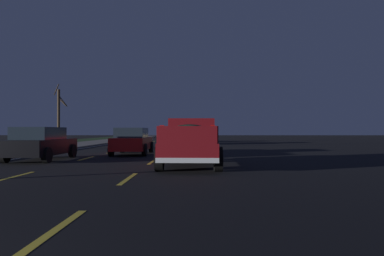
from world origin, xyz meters
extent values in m
plane|color=black|center=(27.00, 0.00, 0.00)|extent=(144.00, 144.00, 0.00)
cube|color=slate|center=(27.00, 7.45, 0.06)|extent=(108.00, 4.00, 0.12)
cube|color=#1E3819|center=(27.00, 12.45, 0.00)|extent=(108.00, 6.00, 0.01)
cube|color=yellow|center=(3.51, -1.75, 0.00)|extent=(2.40, 0.14, 0.01)
cube|color=yellow|center=(8.69, -1.75, 0.00)|extent=(2.40, 0.14, 0.01)
cube|color=yellow|center=(13.96, -1.75, 0.00)|extent=(2.40, 0.14, 0.01)
cube|color=yellow|center=(19.36, -1.75, 0.00)|extent=(2.40, 0.14, 0.01)
cube|color=yellow|center=(25.48, -1.75, 0.00)|extent=(2.40, 0.14, 0.01)
cube|color=yellow|center=(30.88, -1.75, 0.00)|extent=(2.40, 0.14, 0.01)
cube|color=yellow|center=(36.82, -1.75, 0.00)|extent=(2.40, 0.14, 0.01)
cube|color=yellow|center=(42.30, -1.75, 0.00)|extent=(2.40, 0.14, 0.01)
cube|color=yellow|center=(48.71, -1.75, 0.00)|extent=(2.40, 0.14, 0.01)
cube|color=yellow|center=(54.32, -1.75, 0.00)|extent=(2.40, 0.14, 0.01)
cube|color=yellow|center=(59.67, -1.75, 0.00)|extent=(2.40, 0.14, 0.01)
cube|color=yellow|center=(66.59, -1.75, 0.00)|extent=(2.40, 0.14, 0.01)
cube|color=yellow|center=(73.38, -1.75, 0.00)|extent=(2.40, 0.14, 0.01)
cube|color=yellow|center=(78.71, -1.75, 0.00)|extent=(2.40, 0.14, 0.01)
cube|color=yellow|center=(9.03, 1.75, 0.00)|extent=(2.40, 0.14, 0.01)
cube|color=yellow|center=(15.79, 1.75, 0.00)|extent=(2.40, 0.14, 0.01)
cube|color=yellow|center=(20.82, 1.75, 0.00)|extent=(2.40, 0.14, 0.01)
cube|color=yellow|center=(26.55, 1.75, 0.00)|extent=(2.40, 0.14, 0.01)
cube|color=yellow|center=(32.48, 1.75, 0.00)|extent=(2.40, 0.14, 0.01)
cube|color=yellow|center=(37.91, 1.75, 0.00)|extent=(2.40, 0.14, 0.01)
cube|color=yellow|center=(43.20, 1.75, 0.00)|extent=(2.40, 0.14, 0.01)
cube|color=yellow|center=(50.01, 1.75, 0.00)|extent=(2.40, 0.14, 0.01)
cube|color=yellow|center=(56.01, 1.75, 0.00)|extent=(2.40, 0.14, 0.01)
cube|color=yellow|center=(62.81, 1.75, 0.00)|extent=(2.40, 0.14, 0.01)
cube|color=yellow|center=(67.92, 1.75, 0.00)|extent=(2.40, 0.14, 0.01)
cube|color=yellow|center=(74.17, 1.75, 0.00)|extent=(2.40, 0.14, 0.01)
cube|color=silver|center=(27.00, 5.15, 0.00)|extent=(108.00, 0.14, 0.01)
cube|color=maroon|center=(12.25, -3.50, 0.67)|extent=(5.46, 2.16, 0.60)
cube|color=maroon|center=(13.44, -3.53, 1.42)|extent=(2.21, 1.90, 0.90)
cube|color=#1E2833|center=(12.39, -3.50, 1.47)|extent=(0.08, 1.44, 0.50)
cube|color=maroon|center=(11.20, -2.53, 1.25)|extent=(3.03, 0.17, 0.56)
cube|color=maroon|center=(11.14, -4.41, 1.25)|extent=(3.03, 0.17, 0.56)
cube|color=maroon|center=(9.59, -3.42, 1.25)|extent=(0.13, 1.88, 0.56)
cube|color=silver|center=(9.59, -3.42, 0.45)|extent=(0.18, 2.00, 0.16)
cube|color=red|center=(9.63, -2.62, 1.45)|extent=(0.06, 0.14, 0.20)
cube|color=red|center=(9.58, -4.22, 1.45)|extent=(0.06, 0.14, 0.20)
ellipsoid|color=#193823|center=(11.17, -3.47, 1.29)|extent=(2.64, 1.59, 0.64)
sphere|color=silver|center=(11.68, -3.12, 1.15)|extent=(0.40, 0.40, 0.40)
sphere|color=beige|center=(10.56, -3.75, 1.13)|extent=(0.34, 0.34, 0.34)
cylinder|color=black|center=(14.06, -2.55, 0.42)|extent=(0.84, 0.28, 0.84)
cylinder|color=black|center=(14.00, -4.55, 0.42)|extent=(0.84, 0.28, 0.84)
cylinder|color=black|center=(10.50, -2.45, 0.42)|extent=(0.84, 0.28, 0.84)
cylinder|color=black|center=(10.44, -4.45, 0.42)|extent=(0.84, 0.28, 0.84)
cube|color=#B2B5BA|center=(39.59, -0.19, 0.63)|extent=(4.42, 1.84, 0.70)
cube|color=#1E2833|center=(39.34, -0.19, 1.26)|extent=(2.48, 1.61, 0.56)
cylinder|color=black|center=(41.09, 0.69, 0.34)|extent=(0.68, 0.22, 0.68)
cylinder|color=black|center=(41.07, -1.11, 0.34)|extent=(0.68, 0.22, 0.68)
cylinder|color=black|center=(38.10, 0.72, 0.34)|extent=(0.68, 0.22, 0.68)
cylinder|color=black|center=(38.08, -1.08, 0.34)|extent=(0.68, 0.22, 0.68)
cube|color=red|center=(37.44, -0.17, 0.68)|extent=(0.09, 1.51, 0.10)
cube|color=black|center=(14.76, 3.52, 0.63)|extent=(4.40, 1.80, 0.70)
cube|color=#1E2833|center=(14.51, 3.52, 1.26)|extent=(2.47, 1.59, 0.56)
cylinder|color=black|center=(16.25, 4.42, 0.34)|extent=(0.68, 0.22, 0.68)
cylinder|color=black|center=(16.25, 2.62, 0.34)|extent=(0.68, 0.22, 0.68)
cylinder|color=black|center=(13.26, 4.42, 0.34)|extent=(0.68, 0.22, 0.68)
cylinder|color=black|center=(13.26, 2.62, 0.34)|extent=(0.68, 0.22, 0.68)
cube|color=red|center=(12.61, 3.52, 0.68)|extent=(0.08, 1.51, 0.10)
cube|color=maroon|center=(18.77, 0.02, 0.63)|extent=(4.42, 1.86, 0.70)
cube|color=#1E2833|center=(18.52, 0.01, 1.26)|extent=(2.48, 1.62, 0.56)
cylinder|color=black|center=(20.25, 0.94, 0.34)|extent=(0.68, 0.22, 0.68)
cylinder|color=black|center=(20.28, -0.86, 0.34)|extent=(0.68, 0.22, 0.68)
cylinder|color=black|center=(17.26, 0.90, 0.34)|extent=(0.68, 0.22, 0.68)
cylinder|color=black|center=(17.28, -0.90, 0.34)|extent=(0.68, 0.22, 0.68)
cube|color=red|center=(16.62, -0.01, 0.68)|extent=(0.10, 1.51, 0.10)
cube|color=#9E845B|center=(33.82, -3.73, 0.63)|extent=(4.42, 1.84, 0.70)
cube|color=#1E2833|center=(33.57, -3.73, 1.26)|extent=(2.48, 1.61, 0.56)
cylinder|color=black|center=(35.31, -2.81, 0.34)|extent=(0.68, 0.22, 0.68)
cylinder|color=black|center=(35.32, -4.61, 0.34)|extent=(0.68, 0.22, 0.68)
cylinder|color=black|center=(32.31, -2.85, 0.34)|extent=(0.68, 0.22, 0.68)
cylinder|color=black|center=(32.33, -4.65, 0.34)|extent=(0.68, 0.22, 0.68)
cube|color=red|center=(31.67, -3.75, 0.68)|extent=(0.10, 1.51, 0.10)
cylinder|color=#423323|center=(34.24, 10.62, 2.83)|extent=(0.28, 0.28, 5.66)
cylinder|color=#423323|center=(34.62, 10.32, 4.49)|extent=(0.82, 0.72, 1.20)
cylinder|color=#423323|center=(34.18, 10.21, 4.35)|extent=(0.19, 0.88, 0.88)
cylinder|color=#423323|center=(33.87, 10.70, 5.60)|extent=(0.82, 0.27, 1.26)
camera|label=1|loc=(-1.20, -3.72, 1.39)|focal=32.18mm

